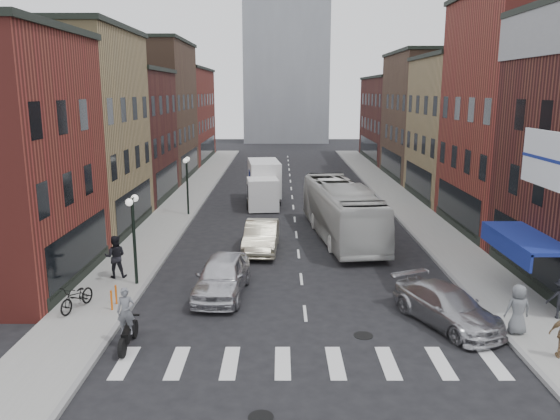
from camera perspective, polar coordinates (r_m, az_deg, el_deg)
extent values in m
plane|color=black|center=(20.97, 2.76, -11.81)|extent=(160.00, 160.00, 0.00)
cube|color=gray|center=(42.65, -10.13, 0.67)|extent=(3.00, 74.00, 0.15)
cube|color=gray|center=(43.03, 12.76, 0.66)|extent=(3.00, 74.00, 0.15)
cube|color=gray|center=(42.42, -8.13, 0.58)|extent=(0.20, 74.00, 0.16)
cube|color=gray|center=(42.74, 10.79, 0.57)|extent=(0.20, 74.00, 0.16)
cube|color=silver|center=(18.28, 3.22, -15.66)|extent=(12.00, 2.20, 0.01)
cube|color=black|center=(26.23, -20.18, -3.85)|extent=(0.08, 7.20, 2.20)
cube|color=#9E8557|center=(36.05, -23.06, 7.29)|extent=(10.00, 10.00, 12.00)
cube|color=black|center=(35.02, -14.93, 0.45)|extent=(0.08, 8.00, 2.20)
cube|color=black|center=(36.13, -23.91, 17.03)|extent=(10.30, 10.20, 0.30)
cube|color=#401717|center=(45.47, -18.08, 7.25)|extent=(10.00, 10.00, 10.00)
cube|color=black|center=(44.59, -11.68, 3.11)|extent=(0.08, 8.00, 2.20)
cube|color=black|center=(45.36, -18.52, 13.74)|extent=(10.30, 10.20, 0.30)
cube|color=#4E3527|center=(55.93, -14.71, 9.85)|extent=(10.00, 12.00, 13.00)
cube|color=black|center=(55.30, -9.41, 4.96)|extent=(0.08, 9.60, 2.20)
cube|color=black|center=(56.08, -15.09, 16.64)|extent=(10.30, 12.20, 0.30)
cube|color=maroon|center=(69.60, -11.75, 9.58)|extent=(10.00, 16.00, 11.00)
cube|color=black|center=(69.06, -7.54, 6.47)|extent=(0.08, 12.80, 2.20)
cube|color=black|center=(69.58, -11.96, 14.23)|extent=(10.30, 16.20, 0.30)
cube|color=black|center=(26.96, 24.16, -3.75)|extent=(0.08, 7.20, 2.20)
cube|color=maroon|center=(36.79, 26.09, 8.67)|extent=(10.00, 10.00, 14.00)
cube|color=black|center=(35.58, 18.04, 0.44)|extent=(0.08, 8.00, 2.20)
cube|color=#9E8557|center=(46.07, 20.52, 7.76)|extent=(10.00, 10.00, 11.00)
cube|color=black|center=(45.03, 14.19, 3.08)|extent=(0.08, 8.00, 2.20)
cube|color=black|center=(46.04, 21.07, 14.78)|extent=(10.30, 10.20, 0.30)
cube|color=#4E3527|center=(56.47, 16.69, 9.24)|extent=(10.00, 12.00, 12.00)
cube|color=black|center=(55.65, 11.48, 4.92)|extent=(0.08, 9.60, 2.20)
cube|color=black|center=(56.53, 17.09, 15.47)|extent=(10.30, 12.20, 0.30)
cube|color=#401717|center=(70.05, 13.39, 9.12)|extent=(10.00, 16.00, 10.00)
cube|color=black|center=(69.34, 9.22, 6.44)|extent=(0.08, 12.80, 2.20)
cube|color=black|center=(69.97, 13.61, 13.33)|extent=(10.30, 16.20, 0.30)
cube|color=navy|center=(24.56, 24.29, -2.61)|extent=(1.80, 5.00, 0.15)
cube|color=navy|center=(24.31, 22.39, -3.45)|extent=(0.10, 5.00, 0.70)
cube|color=silver|center=(21.91, 25.77, 4.90)|extent=(0.12, 3.00, 2.00)
cylinder|color=black|center=(24.87, -14.96, -3.41)|extent=(0.14, 0.14, 4.00)
cylinder|color=black|center=(24.42, -15.22, 1.11)|extent=(0.06, 0.90, 0.06)
sphere|color=white|center=(24.00, -15.49, 0.79)|extent=(0.32, 0.32, 0.32)
sphere|color=white|center=(24.85, -14.95, 1.20)|extent=(0.32, 0.32, 0.32)
cylinder|color=black|center=(38.23, -9.64, 2.28)|extent=(0.14, 0.14, 4.00)
cylinder|color=black|center=(37.94, -9.75, 5.26)|extent=(0.06, 0.90, 0.06)
sphere|color=white|center=(37.50, -9.87, 5.10)|extent=(0.32, 0.32, 0.32)
sphere|color=white|center=(38.38, -9.64, 5.27)|extent=(0.32, 0.32, 0.32)
cylinder|color=#D8590C|center=(22.64, -17.19, -8.99)|extent=(0.08, 0.08, 0.80)
cylinder|color=#D8590C|center=(23.18, -16.76, -8.46)|extent=(0.08, 0.08, 0.80)
cube|color=white|center=(39.63, -1.82, 1.67)|extent=(2.43, 2.59, 2.26)
cube|color=black|center=(39.59, -1.82, 1.99)|extent=(2.34, 1.51, 1.00)
cube|color=white|center=(42.91, -1.68, 3.41)|extent=(2.78, 4.94, 2.63)
cube|color=navy|center=(42.91, -1.68, 3.41)|extent=(2.49, 2.06, 1.09)
cube|color=black|center=(42.99, -1.67, 1.41)|extent=(2.65, 6.08, 0.32)
cylinder|color=black|center=(40.02, -3.29, 0.57)|extent=(0.25, 0.82, 0.82)
cylinder|color=black|center=(39.95, -0.31, 0.57)|extent=(0.25, 0.82, 0.82)
cylinder|color=black|center=(43.03, -3.06, 1.41)|extent=(0.25, 0.82, 0.82)
cylinder|color=black|center=(42.97, -0.28, 1.41)|extent=(0.25, 0.82, 0.82)
cylinder|color=black|center=(44.81, -2.94, 1.85)|extent=(0.25, 0.82, 0.82)
cylinder|color=black|center=(44.75, -0.27, 1.85)|extent=(0.25, 0.82, 0.82)
cylinder|color=black|center=(20.43, -15.00, -11.92)|extent=(0.14, 0.65, 0.65)
cylinder|color=black|center=(19.15, -16.15, -13.70)|extent=(0.14, 0.65, 0.65)
cube|color=black|center=(19.70, -15.59, -12.21)|extent=(0.35, 1.20, 0.34)
cube|color=black|center=(20.02, -15.24, -10.55)|extent=(0.54, 0.11, 0.06)
imported|color=slate|center=(19.29, -15.81, -10.14)|extent=(0.63, 0.44, 1.62)
imported|color=silver|center=(32.45, 6.45, -0.08)|extent=(4.05, 11.92, 3.26)
imported|color=silver|center=(23.55, -6.08, -6.88)|extent=(2.39, 5.11, 1.69)
imported|color=beige|center=(29.74, -1.96, -2.78)|extent=(1.94, 5.00, 1.62)
imported|color=#A8A8AC|center=(21.58, 17.04, -9.60)|extent=(3.81, 5.28, 1.42)
imported|color=black|center=(23.08, -20.44, -8.50)|extent=(1.20, 2.08, 1.04)
imported|color=black|center=(26.22, -16.83, -4.67)|extent=(1.02, 0.66, 1.98)
imported|color=slate|center=(21.24, 23.60, -9.48)|extent=(0.91, 0.62, 1.81)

